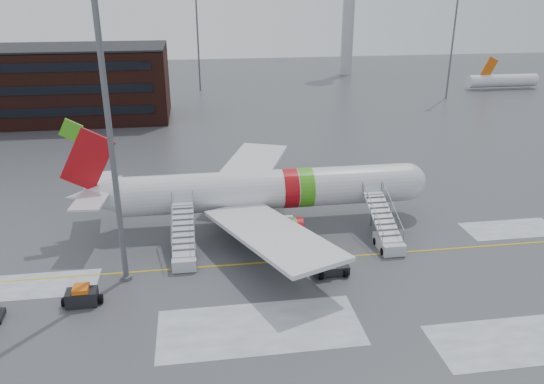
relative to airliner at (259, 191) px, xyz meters
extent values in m
plane|color=#494C4F|center=(3.84, -7.07, -3.42)|extent=(260.00, 260.00, 0.00)
cylinder|color=silver|center=(0.95, 0.00, 0.08)|extent=(28.00, 3.80, 3.80)
sphere|color=silver|center=(14.95, 0.00, 0.08)|extent=(3.80, 3.80, 3.80)
cube|color=black|center=(16.00, 0.00, 0.58)|extent=(1.09, 1.60, 0.97)
cone|color=silver|center=(-15.45, 0.00, 0.33)|extent=(5.20, 3.72, 3.72)
cube|color=#AF0D14|center=(-15.55, 0.00, 3.88)|extent=(5.27, 0.30, 6.09)
cube|color=#44A81A|center=(-16.65, 0.00, 6.68)|extent=(2.16, 0.26, 2.16)
cube|color=silver|center=(-15.25, 2.60, 0.98)|extent=(3.07, 4.85, 0.18)
cube|color=silver|center=(-15.25, -2.60, 0.98)|extent=(3.07, 4.85, 0.18)
cube|color=silver|center=(-0.05, 8.50, -0.52)|extent=(10.72, 15.97, 1.13)
cube|color=silver|center=(-0.05, -8.50, -0.52)|extent=(10.72, 15.97, 1.13)
cylinder|color=silver|center=(1.45, 5.20, -1.87)|extent=(3.40, 2.10, 2.10)
cylinder|color=silver|center=(1.45, -5.20, -1.87)|extent=(3.40, 2.10, 2.10)
cylinder|color=#595B60|center=(12.95, 0.00, -2.52)|extent=(0.20, 0.20, 1.80)
cylinder|color=black|center=(12.95, 0.00, -2.97)|extent=(0.90, 0.56, 0.90)
cylinder|color=black|center=(0.45, 2.40, -2.97)|extent=(0.90, 0.56, 0.90)
cylinder|color=black|center=(0.45, -2.40, -2.97)|extent=(0.90, 0.56, 0.90)
cube|color=silver|center=(10.69, -7.30, -2.87)|extent=(2.00, 3.20, 1.00)
cube|color=silver|center=(10.69, -5.20, -1.19)|extent=(1.90, 5.87, 2.52)
cube|color=silver|center=(10.69, -1.90, -0.02)|extent=(1.90, 1.40, 0.15)
cylinder|color=#595B60|center=(10.69, -2.30, -1.72)|extent=(0.16, 0.16, 3.40)
cylinder|color=black|center=(9.79, -8.30, -3.07)|extent=(0.25, 0.70, 0.70)
cylinder|color=black|center=(11.59, -6.30, -3.07)|extent=(0.25, 0.70, 0.70)
cube|color=silver|center=(-7.33, -7.30, -2.87)|extent=(2.00, 3.20, 1.00)
cube|color=silver|center=(-7.33, -5.20, -1.19)|extent=(1.90, 5.87, 2.52)
cube|color=silver|center=(-7.33, -1.90, -0.02)|extent=(1.90, 1.40, 0.15)
cylinder|color=#595B60|center=(-7.33, -2.30, -1.72)|extent=(0.16, 0.16, 3.40)
cylinder|color=black|center=(-8.23, -8.30, -3.07)|extent=(0.25, 0.70, 0.70)
cylinder|color=black|center=(-6.43, -6.30, -3.07)|extent=(0.25, 0.70, 0.70)
cube|color=black|center=(4.48, -10.65, -2.96)|extent=(2.93, 1.65, 0.72)
cube|color=silver|center=(3.97, -10.67, -2.24)|extent=(1.49, 1.49, 0.92)
cube|color=black|center=(3.97, -10.67, -1.88)|extent=(1.28, 1.38, 0.15)
cylinder|color=black|center=(3.49, -11.41, -3.06)|extent=(0.34, 0.73, 0.72)
cylinder|color=black|center=(5.53, -11.33, -3.06)|extent=(0.34, 0.73, 0.72)
cylinder|color=black|center=(3.43, -9.97, -3.06)|extent=(0.34, 0.73, 0.72)
cylinder|color=black|center=(5.48, -9.89, -3.06)|extent=(0.34, 0.73, 0.72)
cylinder|color=black|center=(-20.08, -12.67, -3.27)|extent=(0.20, 0.31, 0.30)
cube|color=black|center=(-14.75, -12.30, -2.80)|extent=(2.26, 1.38, 1.11)
cube|color=orange|center=(-14.75, -12.30, -2.14)|extent=(1.14, 1.25, 0.45)
cylinder|color=black|center=(-15.64, -12.30, -3.08)|extent=(1.13, 0.69, 0.67)
cylinder|color=black|center=(-13.86, -12.30, -3.08)|extent=(1.13, 0.69, 0.67)
cylinder|color=#595B60|center=(-11.94, -9.07, 7.72)|extent=(0.44, 0.44, 22.28)
cylinder|color=#595B60|center=(-11.94, -9.07, -3.27)|extent=(0.90, 0.90, 0.30)
cylinder|color=#B2B5BA|center=(33.84, 87.93, 10.58)|extent=(3.00, 3.00, 28.00)
cylinder|color=#595B60|center=(45.84, 54.93, 6.18)|extent=(0.36, 0.36, 19.20)
cylinder|color=#595B60|center=(-4.16, 70.93, 6.18)|extent=(0.36, 0.36, 19.20)
camera|label=1|loc=(-5.86, -47.40, 18.72)|focal=35.00mm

